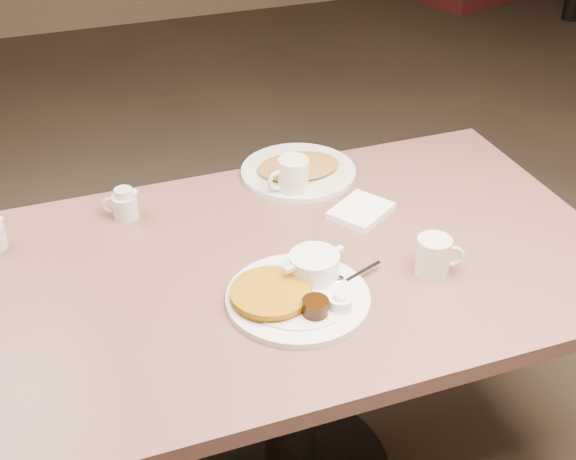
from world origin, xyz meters
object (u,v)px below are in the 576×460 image
object	(u,v)px
coffee_mug_far	(292,177)
diner_table	(291,317)
creamer_right	(124,205)
main_plate	(298,289)
coffee_mug_near	(434,256)
hash_plate	(298,170)

from	to	relation	value
coffee_mug_far	diner_table	bearing A→B (deg)	-110.95
diner_table	creamer_right	size ratio (longest dim) A/B	16.32
diner_table	coffee_mug_far	xyz separation A→B (m)	(0.11, 0.28, 0.22)
coffee_mug_far	creamer_right	world-z (taller)	coffee_mug_far
main_plate	diner_table	bearing A→B (deg)	75.77
coffee_mug_near	hash_plate	xyz separation A→B (m)	(-0.12, 0.52, -0.03)
coffee_mug_near	creamer_right	world-z (taller)	coffee_mug_near
coffee_mug_near	hash_plate	bearing A→B (deg)	103.43
diner_table	coffee_mug_near	bearing A→B (deg)	-28.75
diner_table	main_plate	xyz separation A→B (m)	(-0.03, -0.13, 0.19)
coffee_mug_near	hash_plate	size ratio (longest dim) A/B	0.36
main_plate	coffee_mug_far	world-z (taller)	coffee_mug_far
main_plate	creamer_right	distance (m)	0.53
main_plate	coffee_mug_near	world-z (taller)	coffee_mug_near
main_plate	hash_plate	distance (m)	0.54
main_plate	creamer_right	bearing A→B (deg)	122.89
main_plate	hash_plate	bearing A→B (deg)	69.19
creamer_right	hash_plate	xyz separation A→B (m)	(0.48, 0.06, -0.02)
creamer_right	hash_plate	size ratio (longest dim) A/B	0.28
coffee_mug_near	creamer_right	xyz separation A→B (m)	(-0.60, 0.47, -0.01)
coffee_mug_near	coffee_mug_far	xyz separation A→B (m)	(-0.18, 0.43, 0.00)
main_plate	creamer_right	world-z (taller)	creamer_right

